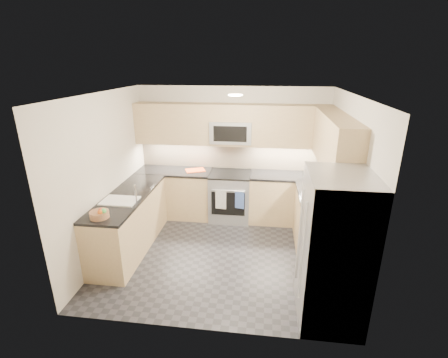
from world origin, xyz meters
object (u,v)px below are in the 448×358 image
at_px(gas_range, 230,197).
at_px(utensil_bowl, 322,174).
at_px(microwave, 231,132).
at_px(cutting_board, 195,170).
at_px(fruit_basket, 99,215).
at_px(refrigerator, 334,250).

distance_m(gas_range, utensil_bowl, 1.76).
bearing_deg(microwave, utensil_bowl, -6.39).
height_order(microwave, utensil_bowl, microwave).
xyz_separation_m(gas_range, cutting_board, (-0.69, 0.06, 0.49)).
xyz_separation_m(cutting_board, fruit_basket, (-0.85, -2.13, 0.04)).
xyz_separation_m(refrigerator, cutting_board, (-2.14, 2.49, 0.05)).
xyz_separation_m(gas_range, refrigerator, (1.45, -2.43, 0.45)).
xyz_separation_m(gas_range, microwave, (0.00, 0.12, 1.24)).
bearing_deg(refrigerator, gas_range, 120.88).
distance_m(refrigerator, utensil_bowl, 2.38).
height_order(utensil_bowl, fruit_basket, utensil_bowl).
height_order(refrigerator, utensil_bowl, refrigerator).
height_order(gas_range, utensil_bowl, utensil_bowl).
bearing_deg(utensil_bowl, cutting_board, 177.03).
distance_m(gas_range, cutting_board, 0.84).
xyz_separation_m(microwave, utensil_bowl, (1.67, -0.19, -0.68)).
relative_size(refrigerator, utensil_bowl, 6.52).
relative_size(utensil_bowl, fruit_basket, 1.10).
bearing_deg(microwave, refrigerator, -60.38).
height_order(refrigerator, cutting_board, refrigerator).
relative_size(utensil_bowl, cutting_board, 0.77).
relative_size(gas_range, refrigerator, 0.51).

